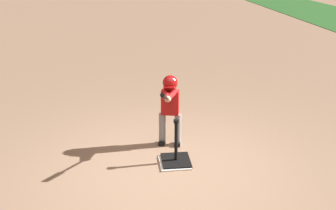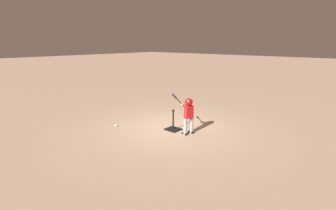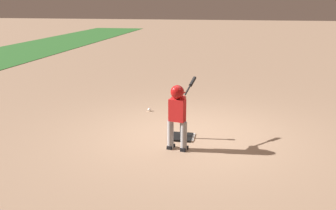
% 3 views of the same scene
% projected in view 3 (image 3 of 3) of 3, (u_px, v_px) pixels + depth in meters
% --- Properties ---
extents(ground_plane, '(90.00, 90.00, 0.00)m').
position_uv_depth(ground_plane, '(190.00, 135.00, 7.60)').
color(ground_plane, '#93755B').
extents(home_plate, '(0.45, 0.45, 0.02)m').
position_uv_depth(home_plate, '(183.00, 137.00, 7.47)').
color(home_plate, white).
rests_on(home_plate, ground_plane).
extents(batting_tee, '(0.46, 0.42, 0.68)m').
position_uv_depth(batting_tee, '(181.00, 134.00, 7.41)').
color(batting_tee, black).
rests_on(batting_tee, ground_plane).
extents(batter_child, '(0.95, 0.42, 1.16)m').
position_uv_depth(batter_child, '(178.00, 109.00, 6.70)').
color(batter_child, gray).
rests_on(batter_child, ground_plane).
extents(baseball, '(0.07, 0.07, 0.07)m').
position_uv_depth(baseball, '(149.00, 110.00, 9.21)').
color(baseball, white).
rests_on(baseball, ground_plane).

